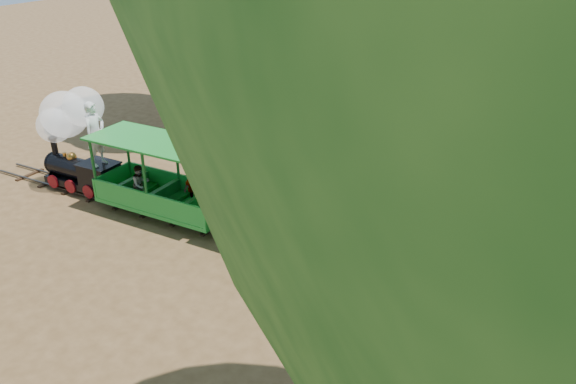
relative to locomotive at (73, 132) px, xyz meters
The scene contains 9 objects.
ground 7.98m from the locomotive, ahead, with size 90.00×90.00×0.00m, color olive.
track 7.96m from the locomotive, ahead, with size 22.00×1.00×0.10m.
locomotive is the anchor object (origin of this frame).
carriage_front 3.40m from the locomotive, ahead, with size 3.91×1.60×2.03m.
carriage_rear 7.40m from the locomotive, ahead, with size 3.91×1.60×2.03m.
fence 11.17m from the locomotive, 45.59° to the left, with size 18.10×0.10×1.00m.
shrub_west 9.32m from the locomotive, 93.76° to the left, with size 2.00×1.54×1.39m, color #2D6B1E.
shrub_mid_w 12.19m from the locomotive, 49.36° to the left, with size 3.20×2.46×2.21m, color #2D6B1E.
shrub_mid_e 14.81m from the locomotive, 38.68° to the left, with size 2.31×1.78×1.60m, color #2D6B1E.
Camera 1 is at (4.80, -10.26, 7.22)m, focal length 35.00 mm.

